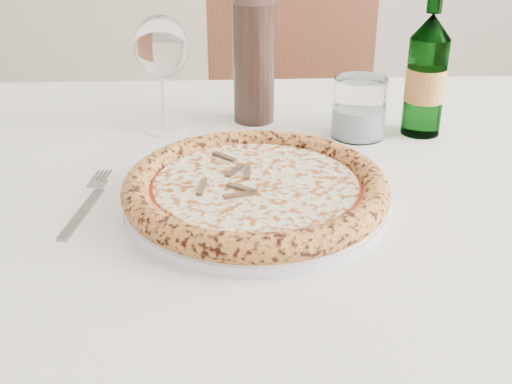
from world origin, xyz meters
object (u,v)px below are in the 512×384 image
(dining_table, at_px, (256,223))
(plate, at_px, (256,200))
(wine_bottle, at_px, (254,51))
(beer_bottle, at_px, (426,75))
(wine_glass, at_px, (161,49))
(chair_far, at_px, (289,121))
(tumbler, at_px, (359,112))
(pizza, at_px, (256,187))

(dining_table, xyz_separation_m, plate, (0.00, -0.10, 0.09))
(wine_bottle, bearing_deg, beer_bottle, -12.72)
(wine_bottle, bearing_deg, wine_glass, -161.87)
(wine_bottle, bearing_deg, plate, -89.30)
(wine_glass, distance_m, wine_bottle, 0.15)
(dining_table, bearing_deg, wine_glass, 130.95)
(chair_far, height_order, beer_bottle, beer_bottle)
(tumbler, xyz_separation_m, beer_bottle, (0.10, 0.01, 0.06))
(plate, xyz_separation_m, wine_glass, (-0.15, 0.27, 0.13))
(dining_table, bearing_deg, pizza, -90.00)
(wine_glass, bearing_deg, beer_bottle, -1.85)
(wine_bottle, bearing_deg, pizza, -89.30)
(chair_far, bearing_deg, tumbler, -83.77)
(tumbler, distance_m, wine_bottle, 0.20)
(beer_bottle, bearing_deg, wine_bottle, 167.28)
(wine_glass, relative_size, wine_bottle, 0.67)
(plate, xyz_separation_m, beer_bottle, (0.27, 0.26, 0.09))
(chair_far, bearing_deg, wine_bottle, -98.82)
(wine_glass, distance_m, tumbler, 0.33)
(chair_far, xyz_separation_m, pizza, (-0.09, -0.92, 0.25))
(beer_bottle, distance_m, wine_bottle, 0.28)
(dining_table, height_order, chair_far, chair_far)
(plate, relative_size, wine_bottle, 1.19)
(plate, distance_m, wine_bottle, 0.34)
(tumbler, bearing_deg, chair_far, 96.23)
(pizza, height_order, beer_bottle, beer_bottle)
(chair_far, xyz_separation_m, wine_bottle, (-0.09, -0.60, 0.34))
(pizza, bearing_deg, wine_glass, 118.78)
(chair_far, relative_size, pizza, 2.77)
(plate, height_order, beer_bottle, beer_bottle)
(chair_far, distance_m, pizza, 0.96)
(dining_table, relative_size, chair_far, 1.74)
(pizza, bearing_deg, beer_bottle, 44.08)
(dining_table, bearing_deg, plate, -90.00)
(dining_table, bearing_deg, chair_far, 83.79)
(tumbler, xyz_separation_m, wine_bottle, (-0.17, 0.07, 0.08))
(pizza, distance_m, beer_bottle, 0.38)
(pizza, distance_m, wine_glass, 0.33)
(wine_bottle, bearing_deg, tumbler, -24.01)
(chair_far, xyz_separation_m, wine_glass, (-0.24, -0.65, 0.36))
(plate, height_order, pizza, pizza)
(chair_far, height_order, plate, chair_far)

